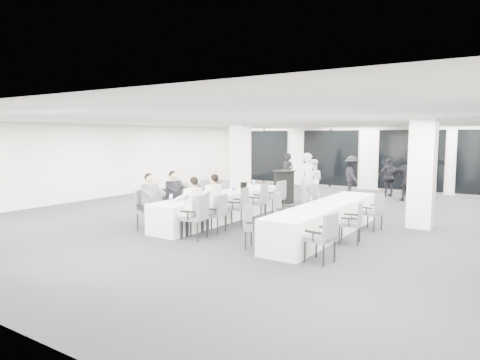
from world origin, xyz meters
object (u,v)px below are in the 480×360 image
Objects in this scene: chair_side_right_far at (374,210)px; ice_bucket_near at (194,193)px; chair_main_left_near at (147,207)px; chair_main_right_fourth at (259,199)px; cocktail_table at (284,187)px; ice_bucket_far at (244,186)px; chair_main_right_near at (197,214)px; chair_main_right_second at (217,211)px; standing_guest_f at (410,172)px; chair_main_left_mid at (192,198)px; chair_main_left_second at (171,204)px; chair_main_right_mid at (239,204)px; chair_side_left_near at (253,224)px; banquet_table_main at (221,207)px; chair_main_left_far at (229,193)px; standing_guest_d at (389,175)px; standing_guest_e at (423,176)px; standing_guest_a at (308,175)px; standing_guest_b at (312,178)px; chair_side_left_far at (310,206)px; chair_main_left_fourth at (211,194)px; chair_main_right_far at (277,195)px; chair_side_left_mid at (284,211)px; standing_guest_g at (287,171)px; standing_guest_c at (352,173)px; banquet_table_side at (325,220)px; chair_side_right_near at (324,235)px.

chair_side_right_far is 4.57m from ice_bucket_near.
chair_main_right_fourth is (1.67, 2.71, -0.01)m from chair_main_left_near.
ice_bucket_far is (-0.00, -2.62, 0.29)m from cocktail_table.
chair_main_right_near is 0.78m from chair_main_right_second.
chair_main_left_mid is at bearing 54.13° from standing_guest_f.
chair_main_left_mid is 1.64m from ice_bucket_far.
chair_main_right_mid reaches higher than chair_main_left_second.
chair_main_left_near is 1.26m from ice_bucket_near.
chair_main_right_second is at bearing -129.75° from chair_side_left_near.
ice_bucket_near is 1.09× the size of ice_bucket_far.
banquet_table_main is 1.76m from chair_main_left_far.
chair_side_left_near is at bearing 51.21° from standing_guest_d.
standing_guest_a is at bearing 75.19° from standing_guest_e.
chair_main_left_mid is 7.45m from standing_guest_e.
chair_side_left_far is at bearing 91.68° from standing_guest_b.
ice_bucket_near is at bearing -153.62° from standing_guest_a.
standing_guest_e is at bearing 166.50° from standing_guest_b.
chair_main_right_fourth is at bearing -13.56° from chair_main_right_mid.
chair_side_right_far is at bearing 107.40° from chair_main_left_fourth.
cocktail_table is 1.26× the size of chair_side_left_near.
cocktail_table is at bearing 1.73° from chair_main_right_second.
chair_side_left_mid is at bearing -144.79° from chair_main_right_far.
standing_guest_d is (1.91, 6.61, 0.29)m from chair_main_right_fourth.
chair_main_right_fourth reaches higher than chair_side_left_near.
chair_side_left_far is at bearing -64.83° from chair_main_right_mid.
chair_main_left_near is at bearing 32.85° from standing_guest_d.
chair_main_right_second is 0.55× the size of standing_guest_d.
banquet_table_main is 6.71m from standing_guest_e.
standing_guest_g reaches higher than chair_main_left_fourth.
chair_main_left_fourth is (-0.00, 1.78, 0.04)m from chair_main_left_second.
chair_main_right_second is 1.05× the size of chair_side_left_near.
chair_main_right_far is at bearing 136.32° from chair_main_left_fourth.
standing_guest_d is 0.81× the size of standing_guest_e.
chair_side_left_near is (1.47, 0.05, -0.08)m from chair_main_right_near.
standing_guest_e is at bearing 17.09° from cocktail_table.
chair_main_right_second is at bearing -79.84° from chair_side_left_mid.
standing_guest_g reaches higher than chair_main_left_far.
standing_guest_b is (-1.57, 3.73, 0.37)m from chair_side_left_far.
chair_side_left_far is 0.49× the size of standing_guest_c.
chair_side_left_mid is (-0.84, -0.54, 0.21)m from banquet_table_side.
chair_side_right_near is 8.87m from standing_guest_f.
standing_guest_d is (1.38, 0.31, -0.02)m from standing_guest_c.
ice_bucket_near is (-2.38, -0.42, 0.30)m from chair_side_left_mid.
chair_main_right_far is (1.68, 3.77, -0.01)m from chair_main_left_near.
chair_main_left_fourth is at bearing 46.42° from chair_main_right_mid.
chair_side_left_near is (3.15, -2.68, -0.08)m from chair_main_left_fourth.
ice_bucket_far is (0.87, 0.48, 0.27)m from chair_main_left_fourth.
chair_main_right_mid is at bearing 119.60° from standing_guest_e.
chair_main_left_near is at bearing 105.86° from chair_main_right_second.
chair_main_right_second is 0.94× the size of chair_main_right_fourth.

